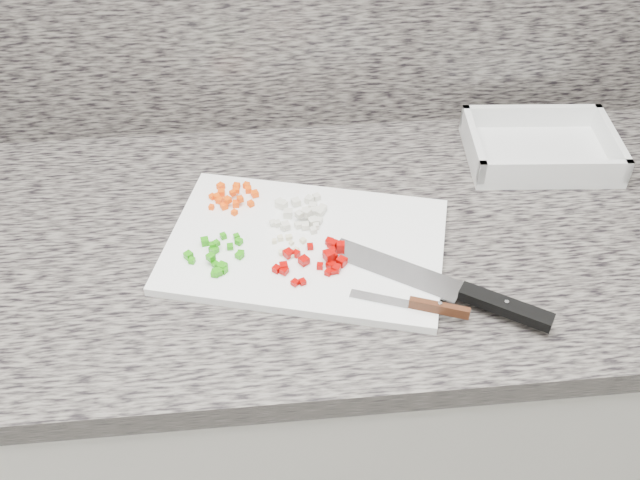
{
  "coord_description": "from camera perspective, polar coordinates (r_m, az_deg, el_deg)",
  "views": [
    {
      "loc": [
        -0.02,
        0.61,
        1.64
      ],
      "look_at": [
        0.05,
        1.38,
        0.93
      ],
      "focal_mm": 40.0,
      "sensor_mm": 36.0,
      "label": 1
    }
  ],
  "objects": [
    {
      "name": "cabinet",
      "position": [
        1.47,
        -2.25,
        -13.1
      ],
      "size": [
        3.92,
        0.62,
        0.86
      ],
      "primitive_type": "cube",
      "color": "silver",
      "rests_on": "ground"
    },
    {
      "name": "countertop",
      "position": [
        1.13,
        -2.86,
        -0.06
      ],
      "size": [
        3.96,
        0.64,
        0.04
      ],
      "primitive_type": "cube",
      "color": "#656059",
      "rests_on": "cabinet"
    },
    {
      "name": "cutting_board",
      "position": [
        1.08,
        -1.16,
        -0.41
      ],
      "size": [
        0.47,
        0.38,
        0.01
      ],
      "primitive_type": "cube",
      "rotation": [
        0.0,
        0.0,
        -0.28
      ],
      "color": "white",
      "rests_on": "countertop"
    },
    {
      "name": "carrot_pile",
      "position": [
        1.16,
        -7.03,
        3.53
      ],
      "size": [
        0.08,
        0.08,
        0.02
      ],
      "color": "#FF4B05",
      "rests_on": "cutting_board"
    },
    {
      "name": "onion_pile",
      "position": [
        1.12,
        -1.52,
        2.21
      ],
      "size": [
        0.09,
        0.09,
        0.02
      ],
      "color": "silver",
      "rests_on": "cutting_board"
    },
    {
      "name": "green_pepper_pile",
      "position": [
        1.06,
        -8.22,
        -1.18
      ],
      "size": [
        0.09,
        0.09,
        0.02
      ],
      "color": "#24940D",
      "rests_on": "cutting_board"
    },
    {
      "name": "red_pepper_pile",
      "position": [
        1.04,
        -0.12,
        -1.49
      ],
      "size": [
        0.11,
        0.09,
        0.02
      ],
      "color": "#A10402",
      "rests_on": "cutting_board"
    },
    {
      "name": "garlic_pile",
      "position": [
        1.07,
        -2.6,
        -0.39
      ],
      "size": [
        0.05,
        0.05,
        0.01
      ],
      "color": "beige",
      "rests_on": "cutting_board"
    },
    {
      "name": "chef_knife",
      "position": [
        1.01,
        11.61,
        -4.2
      ],
      "size": [
        0.29,
        0.21,
        0.02
      ],
      "rotation": [
        0.0,
        0.0,
        -0.59
      ],
      "color": "silver",
      "rests_on": "cutting_board"
    },
    {
      "name": "paring_knife",
      "position": [
        0.99,
        8.31,
        -5.22
      ],
      "size": [
        0.16,
        0.07,
        0.02
      ],
      "rotation": [
        0.0,
        0.0,
        -0.37
      ],
      "color": "silver",
      "rests_on": "cutting_board"
    },
    {
      "name": "tray",
      "position": [
        1.32,
        17.19,
        6.93
      ],
      "size": [
        0.27,
        0.2,
        0.05
      ],
      "rotation": [
        0.0,
        0.0,
        -0.08
      ],
      "color": "silver",
      "rests_on": "countertop"
    }
  ]
}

